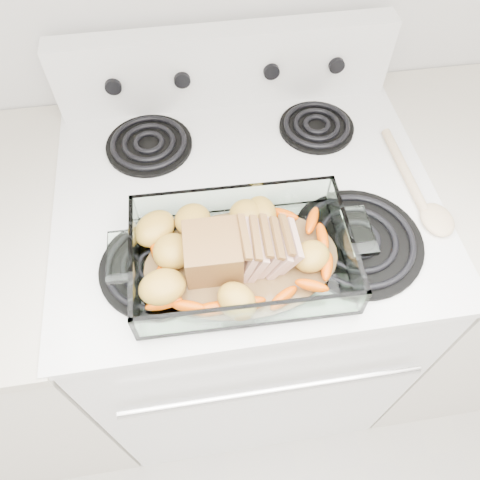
{
  "coord_description": "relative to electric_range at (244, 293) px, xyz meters",
  "views": [
    {
      "loc": [
        -0.11,
        1.04,
        1.68
      ],
      "look_at": [
        -0.04,
        1.5,
        0.99
      ],
      "focal_mm": 35.0,
      "sensor_mm": 36.0,
      "label": 1
    }
  ],
  "objects": [
    {
      "name": "electric_range",
      "position": [
        0.0,
        0.0,
        0.0
      ],
      "size": [
        0.78,
        0.7,
        1.12
      ],
      "color": "white",
      "rests_on": "ground"
    },
    {
      "name": "counter_left",
      "position": [
        -0.67,
        -0.0,
        -0.02
      ],
      "size": [
        0.58,
        0.68,
        0.93
      ],
      "color": "silver",
      "rests_on": "ground"
    },
    {
      "name": "counter_right",
      "position": [
        0.66,
        -0.0,
        -0.02
      ],
      "size": [
        0.58,
        0.68,
        0.93
      ],
      "color": "silver",
      "rests_on": "ground"
    },
    {
      "name": "baking_dish",
      "position": [
        -0.04,
        -0.18,
        0.48
      ],
      "size": [
        0.38,
        0.25,
        0.07
      ],
      "rotation": [
        0.0,
        0.0,
        -0.02
      ],
      "color": "silver",
      "rests_on": "electric_range"
    },
    {
      "name": "pork_roast",
      "position": [
        -0.05,
        -0.18,
        0.51
      ],
      "size": [
        0.2,
        0.1,
        0.08
      ],
      "rotation": [
        0.0,
        0.0,
        0.18
      ],
      "color": "olive",
      "rests_on": "baking_dish"
    },
    {
      "name": "roast_vegetables",
      "position": [
        -0.04,
        -0.14,
        0.49
      ],
      "size": [
        0.4,
        0.22,
        0.05
      ],
      "rotation": [
        0.0,
        0.0,
        0.36
      ],
      "color": "#C75200",
      "rests_on": "baking_dish"
    },
    {
      "name": "wooden_spoon",
      "position": [
        0.35,
        -0.08,
        0.46
      ],
      "size": [
        0.06,
        0.29,
        0.02
      ],
      "rotation": [
        0.0,
        0.0,
        0.01
      ],
      "color": "beige",
      "rests_on": "electric_range"
    }
  ]
}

